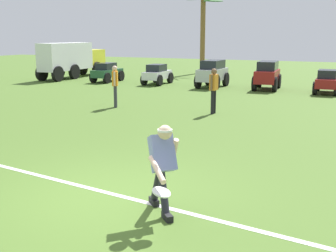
% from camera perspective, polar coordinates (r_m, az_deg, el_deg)
% --- Properties ---
extents(ground_plane, '(80.00, 80.00, 0.00)m').
position_cam_1_polar(ground_plane, '(7.27, -8.41, -9.46)').
color(ground_plane, '#456325').
extents(field_line_paint, '(20.32, 2.72, 0.01)m').
position_cam_1_polar(field_line_paint, '(7.39, -7.76, -9.04)').
color(field_line_paint, white).
rests_on(field_line_paint, ground_plane).
extents(frisbee_thrower, '(0.72, 0.97, 1.41)m').
position_cam_1_polar(frisbee_thrower, '(6.26, -0.79, -5.19)').
color(frisbee_thrower, '#23232D').
rests_on(frisbee_thrower, ground_plane).
extents(frisbee_in_flight, '(0.28, 0.29, 0.10)m').
position_cam_1_polar(frisbee_in_flight, '(5.81, -0.90, -8.97)').
color(frisbee_in_flight, white).
extents(teammate_near_sideline, '(0.33, 0.47, 1.56)m').
position_cam_1_polar(teammate_near_sideline, '(15.89, -7.18, 5.88)').
color(teammate_near_sideline, '#33333D').
rests_on(teammate_near_sideline, ground_plane).
extents(teammate_midfield, '(0.22, 0.50, 1.56)m').
position_cam_1_polar(teammate_midfield, '(14.55, 6.21, 5.32)').
color(teammate_midfield, black).
rests_on(teammate_midfield, ground_plane).
extents(parked_car_slot_a, '(1.11, 2.21, 1.10)m').
position_cam_1_polar(parked_car_slot_a, '(24.90, -8.26, 7.24)').
color(parked_car_slot_a, '#235133').
rests_on(parked_car_slot_a, ground_plane).
extents(parked_car_slot_b, '(1.16, 2.23, 1.10)m').
position_cam_1_polar(parked_car_slot_b, '(23.43, -1.47, 7.06)').
color(parked_car_slot_b, silver).
rests_on(parked_car_slot_b, ground_plane).
extents(parked_car_slot_c, '(1.18, 2.36, 1.40)m').
position_cam_1_polar(parked_car_slot_c, '(22.17, 6.04, 7.17)').
color(parked_car_slot_c, '#B7BABF').
rests_on(parked_car_slot_c, ground_plane).
extents(parked_car_slot_d, '(1.31, 2.41, 1.40)m').
position_cam_1_polar(parked_car_slot_d, '(21.70, 13.30, 6.80)').
color(parked_car_slot_d, maroon).
rests_on(parked_car_slot_d, ground_plane).
extents(parked_car_slot_e, '(1.10, 2.21, 1.10)m').
position_cam_1_polar(parked_car_slot_e, '(21.05, 20.75, 5.69)').
color(parked_car_slot_e, maroon).
rests_on(parked_car_slot_e, ground_plane).
extents(box_truck, '(1.56, 5.94, 2.20)m').
position_cam_1_polar(box_truck, '(27.64, -12.94, 8.93)').
color(box_truck, yellow).
rests_on(box_truck, ground_plane).
extents(palm_tree_far_left, '(3.37, 3.61, 5.46)m').
position_cam_1_polar(palm_tree_far_left, '(30.56, 4.71, 13.44)').
color(palm_tree_far_left, brown).
rests_on(palm_tree_far_left, ground_plane).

